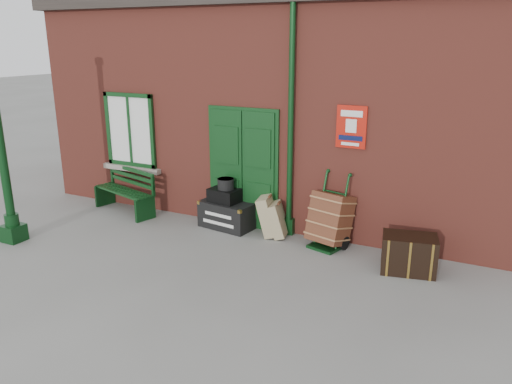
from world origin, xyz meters
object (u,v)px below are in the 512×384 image
Objects in this scene: bench at (126,190)px; dark_trunk at (409,254)px; houdini_trunk at (227,215)px; porter_trolley at (330,219)px.

dark_trunk is (5.73, -0.34, -0.18)m from bench.
porter_trolley reaches higher than houdini_trunk.
bench is at bearing -169.66° from houdini_trunk.
porter_trolley is (2.02, -0.02, 0.24)m from houdini_trunk.
houdini_trunk is 3.45m from dark_trunk.
bench is 2.33m from houdini_trunk.
houdini_trunk is 1.25× the size of dark_trunk.
bench is 1.96× the size of dark_trunk.
porter_trolley is at bearing 17.05° from bench.
porter_trolley is at bearing 7.21° from houdini_trunk.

